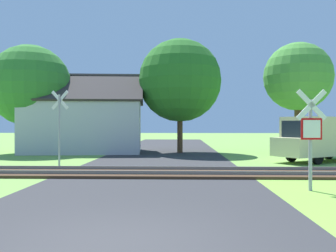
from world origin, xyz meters
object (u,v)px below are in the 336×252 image
(tree_left, at_px, (30,86))
(mail_truck, at_px, (321,137))
(crossing_sign_far, at_px, (59,122))
(stop_sign_near, at_px, (311,133))
(tree_center, at_px, (180,81))
(tree_right, at_px, (298,77))
(house, at_px, (85,124))

(tree_left, bearing_deg, mail_truck, -17.40)
(crossing_sign_far, bearing_deg, stop_sign_near, -20.67)
(tree_left, height_order, tree_center, tree_center)
(crossing_sign_far, distance_m, tree_left, 9.04)
(tree_left, bearing_deg, tree_right, 1.65)
(tree_left, distance_m, tree_center, 9.89)
(mail_truck, bearing_deg, house, 33.83)
(house, relative_size, tree_left, 1.18)
(tree_left, bearing_deg, house, 13.50)
(tree_right, bearing_deg, house, 178.73)
(stop_sign_near, relative_size, mail_truck, 0.55)
(tree_center, bearing_deg, crossing_sign_far, -123.84)
(house, bearing_deg, tree_right, -6.66)
(tree_center, bearing_deg, tree_left, -176.35)
(tree_right, relative_size, mail_truck, 1.41)
(crossing_sign_far, distance_m, tree_center, 10.20)
(house, bearing_deg, tree_left, -171.90)
(crossing_sign_far, height_order, house, house)
(house, distance_m, mail_truck, 14.87)
(house, xyz_separation_m, tree_left, (-3.42, -0.82, 2.55))
(stop_sign_near, bearing_deg, tree_right, -112.39)
(tree_right, height_order, mail_truck, tree_right)
(crossing_sign_far, bearing_deg, tree_right, 44.94)
(house, distance_m, tree_center, 7.08)
(stop_sign_near, bearing_deg, tree_center, -82.11)
(tree_right, relative_size, tree_center, 0.96)
(crossing_sign_far, relative_size, tree_right, 0.47)
(stop_sign_near, distance_m, tree_right, 15.19)
(crossing_sign_far, xyz_separation_m, house, (-0.99, 8.33, -0.09))
(stop_sign_near, height_order, crossing_sign_far, crossing_sign_far)
(stop_sign_near, distance_m, mail_truck, 9.10)
(house, relative_size, mail_truck, 1.63)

